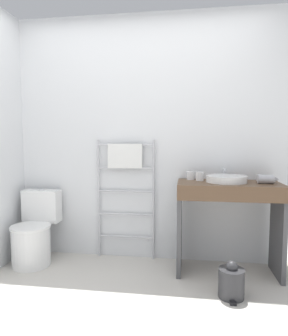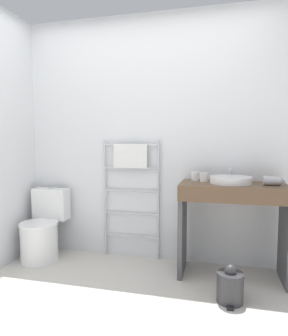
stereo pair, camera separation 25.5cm
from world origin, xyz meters
name	(u,v)px [view 1 (the left image)]	position (x,y,z in m)	size (l,w,h in m)	color
wall_back	(143,139)	(0.00, 1.44, 1.27)	(2.89, 0.12, 2.53)	silver
toilet	(34,234)	(-1.06, 1.08, 0.30)	(0.39, 0.52, 0.73)	white
towel_radiator	(125,174)	(-0.17, 1.33, 0.90)	(0.61, 0.06, 1.26)	silver
vanity_counter	(228,212)	(0.85, 1.11, 0.58)	(0.94, 0.49, 0.86)	brown
sink_basin	(226,179)	(0.83, 1.14, 0.89)	(0.37, 0.37, 0.06)	white
faucet	(224,172)	(0.83, 1.32, 0.94)	(0.02, 0.10, 0.12)	silver
cup_near_wall	(191,176)	(0.50, 1.27, 0.90)	(0.08, 0.08, 0.08)	white
cup_near_edge	(200,176)	(0.59, 1.21, 0.90)	(0.08, 0.08, 0.09)	white
hair_dryer	(266,179)	(1.18, 1.11, 0.90)	(0.18, 0.18, 0.08)	#B7B7BC
trash_bin	(231,282)	(0.83, 0.66, 0.13)	(0.20, 0.24, 0.30)	#333335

